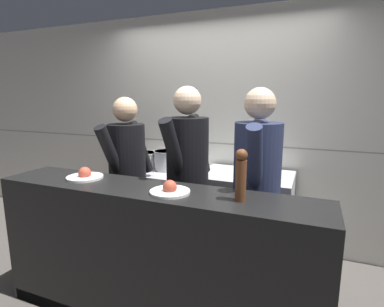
# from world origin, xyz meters

# --- Properties ---
(ground_plane) EXTENTS (14.00, 14.00, 0.00)m
(ground_plane) POSITION_xyz_m (0.00, 0.00, 0.00)
(ground_plane) COLOR #4C4742
(wall_back_tiled) EXTENTS (8.00, 0.06, 2.60)m
(wall_back_tiled) POSITION_xyz_m (0.00, 1.38, 1.30)
(wall_back_tiled) COLOR silver
(wall_back_tiled) RESTS_ON ground_plane
(oven_range) EXTENTS (0.87, 0.71, 0.87)m
(oven_range) POSITION_xyz_m (-0.44, 0.98, 0.44)
(oven_range) COLOR maroon
(oven_range) RESTS_ON ground_plane
(prep_counter) EXTENTS (0.91, 0.65, 0.92)m
(prep_counter) POSITION_xyz_m (0.47, 0.98, 0.46)
(prep_counter) COLOR #B7BABF
(prep_counter) RESTS_ON ground_plane
(pass_counter) EXTENTS (2.42, 0.45, 1.05)m
(pass_counter) POSITION_xyz_m (0.03, -0.16, 0.52)
(pass_counter) COLOR black
(pass_counter) RESTS_ON ground_plane
(stock_pot) EXTENTS (0.28, 0.28, 0.18)m
(stock_pot) POSITION_xyz_m (-0.71, 1.00, 0.97)
(stock_pot) COLOR beige
(stock_pot) RESTS_ON oven_range
(sauce_pot) EXTENTS (0.28, 0.28, 0.22)m
(sauce_pot) POSITION_xyz_m (-0.44, 0.99, 0.99)
(sauce_pot) COLOR #B7BABF
(sauce_pot) RESTS_ON oven_range
(braising_pot) EXTENTS (0.28, 0.28, 0.20)m
(braising_pot) POSITION_xyz_m (-0.18, 0.97, 0.98)
(braising_pot) COLOR beige
(braising_pot) RESTS_ON oven_range
(mixing_bowl_steel) EXTENTS (0.27, 0.27, 0.11)m
(mixing_bowl_steel) POSITION_xyz_m (0.65, 0.96, 0.97)
(mixing_bowl_steel) COLOR #B7BABF
(mixing_bowl_steel) RESTS_ON prep_counter
(chefs_knife) EXTENTS (0.32, 0.22, 0.02)m
(chefs_knife) POSITION_xyz_m (0.63, 0.90, 0.92)
(chefs_knife) COLOR #B7BABF
(chefs_knife) RESTS_ON prep_counter
(plated_dish_main) EXTENTS (0.28, 0.28, 0.10)m
(plated_dish_main) POSITION_xyz_m (-0.58, -0.12, 1.07)
(plated_dish_main) COLOR white
(plated_dish_main) RESTS_ON pass_counter
(plated_dish_appetiser) EXTENTS (0.27, 0.27, 0.09)m
(plated_dish_appetiser) POSITION_xyz_m (0.20, -0.19, 1.07)
(plated_dish_appetiser) COLOR white
(plated_dish_appetiser) RESTS_ON pass_counter
(pepper_mill) EXTENTS (0.07, 0.07, 0.33)m
(pepper_mill) POSITION_xyz_m (0.67, -0.16, 1.22)
(pepper_mill) COLOR brown
(pepper_mill) RESTS_ON pass_counter
(chef_head_cook) EXTENTS (0.38, 0.74, 1.68)m
(chef_head_cook) POSITION_xyz_m (-0.53, 0.38, 0.93)
(chef_head_cook) COLOR black
(chef_head_cook) RESTS_ON ground_plane
(chef_sous) EXTENTS (0.40, 0.77, 1.77)m
(chef_sous) POSITION_xyz_m (0.08, 0.39, 0.98)
(chef_sous) COLOR black
(chef_sous) RESTS_ON ground_plane
(chef_line) EXTENTS (0.38, 0.77, 1.75)m
(chef_line) POSITION_xyz_m (0.68, 0.32, 0.97)
(chef_line) COLOR black
(chef_line) RESTS_ON ground_plane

